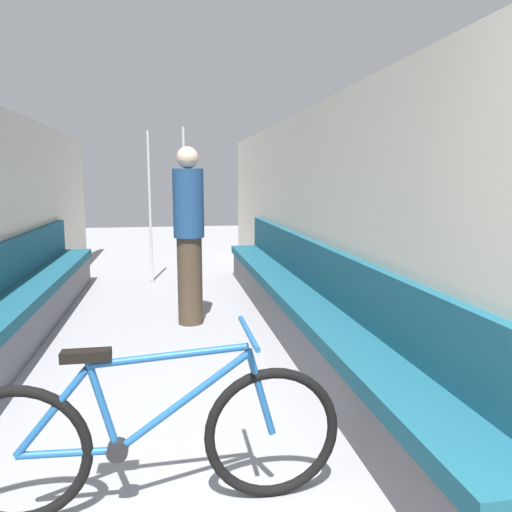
{
  "coord_description": "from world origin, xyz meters",
  "views": [
    {
      "loc": [
        0.09,
        -0.41,
        1.44
      ],
      "look_at": [
        0.8,
        3.63,
        0.8
      ],
      "focal_mm": 35.0,
      "sensor_mm": 36.0,
      "label": 1
    }
  ],
  "objects_px": {
    "passenger_standing": "(189,234)",
    "grab_pole_far": "(185,212)",
    "bench_seat_row_left": "(8,319)",
    "grab_pole_near": "(150,209)",
    "bicycle": "(149,438)",
    "bench_seat_row_right": "(299,306)"
  },
  "relations": [
    {
      "from": "bicycle",
      "to": "grab_pole_far",
      "type": "height_order",
      "value": "grab_pole_far"
    },
    {
      "from": "grab_pole_near",
      "to": "bench_seat_row_right",
      "type": "bearing_deg",
      "value": -63.76
    },
    {
      "from": "grab_pole_far",
      "to": "passenger_standing",
      "type": "height_order",
      "value": "grab_pole_far"
    },
    {
      "from": "bench_seat_row_right",
      "to": "grab_pole_far",
      "type": "height_order",
      "value": "grab_pole_far"
    },
    {
      "from": "bicycle",
      "to": "grab_pole_near",
      "type": "relative_size",
      "value": 0.81
    },
    {
      "from": "bench_seat_row_left",
      "to": "grab_pole_far",
      "type": "height_order",
      "value": "grab_pole_far"
    },
    {
      "from": "bicycle",
      "to": "passenger_standing",
      "type": "xyz_separation_m",
      "value": [
        0.3,
        2.85,
        0.57
      ]
    },
    {
      "from": "grab_pole_near",
      "to": "passenger_standing",
      "type": "relative_size",
      "value": 1.2
    },
    {
      "from": "passenger_standing",
      "to": "grab_pole_far",
      "type": "bearing_deg",
      "value": -118.83
    },
    {
      "from": "bench_seat_row_left",
      "to": "passenger_standing",
      "type": "distance_m",
      "value": 1.75
    },
    {
      "from": "grab_pole_near",
      "to": "grab_pole_far",
      "type": "xyz_separation_m",
      "value": [
        0.46,
        -0.56,
        0.0
      ]
    },
    {
      "from": "bench_seat_row_left",
      "to": "bench_seat_row_right",
      "type": "height_order",
      "value": "same"
    },
    {
      "from": "bench_seat_row_left",
      "to": "bicycle",
      "type": "distance_m",
      "value": 2.54
    },
    {
      "from": "bicycle",
      "to": "passenger_standing",
      "type": "bearing_deg",
      "value": 77.5
    },
    {
      "from": "bicycle",
      "to": "grab_pole_far",
      "type": "bearing_deg",
      "value": 79.47
    },
    {
      "from": "bench_seat_row_left",
      "to": "bicycle",
      "type": "xyz_separation_m",
      "value": [
        1.22,
        -2.23,
        0.03
      ]
    },
    {
      "from": "grab_pole_far",
      "to": "passenger_standing",
      "type": "xyz_separation_m",
      "value": [
        -0.02,
        -1.65,
        -0.11
      ]
    },
    {
      "from": "bicycle",
      "to": "grab_pole_far",
      "type": "relative_size",
      "value": 0.81
    },
    {
      "from": "bench_seat_row_left",
      "to": "grab_pole_far",
      "type": "relative_size",
      "value": 2.89
    },
    {
      "from": "grab_pole_near",
      "to": "passenger_standing",
      "type": "height_order",
      "value": "grab_pole_near"
    },
    {
      "from": "bench_seat_row_left",
      "to": "grab_pole_near",
      "type": "xyz_separation_m",
      "value": [
        1.08,
        2.84,
        0.72
      ]
    },
    {
      "from": "bench_seat_row_left",
      "to": "grab_pole_near",
      "type": "height_order",
      "value": "grab_pole_near"
    }
  ]
}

